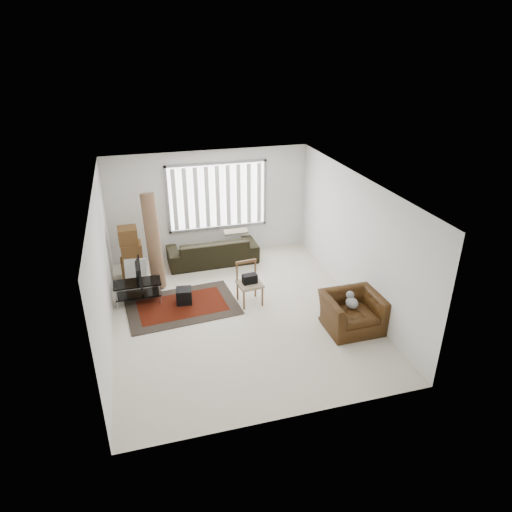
# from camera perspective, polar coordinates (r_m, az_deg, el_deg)

# --- Properties ---
(room) EXTENTS (6.00, 6.02, 2.71)m
(room) POSITION_cam_1_polar(r_m,az_deg,el_deg) (9.11, -2.90, 4.02)
(room) COLOR beige
(room) RESTS_ON ground
(persian_rug) EXTENTS (2.39, 1.70, 0.02)m
(persian_rug) POSITION_cam_1_polar(r_m,az_deg,el_deg) (9.78, -9.21, -6.16)
(persian_rug) COLOR black
(persian_rug) RESTS_ON ground
(tv_stand) EXTENTS (0.97, 0.44, 0.48)m
(tv_stand) POSITION_cam_1_polar(r_m,az_deg,el_deg) (9.95, -14.57, -3.85)
(tv_stand) COLOR black
(tv_stand) RESTS_ON ground
(tv) EXTENTS (0.10, 0.79, 0.45)m
(tv) POSITION_cam_1_polar(r_m,az_deg,el_deg) (9.78, -14.80, -2.01)
(tv) COLOR black
(tv) RESTS_ON tv_stand
(subwoofer) EXTENTS (0.36, 0.36, 0.32)m
(subwoofer) POSITION_cam_1_polar(r_m,az_deg,el_deg) (9.80, -8.98, -4.93)
(subwoofer) COLOR black
(subwoofer) RESTS_ON persian_rug
(moving_boxes) EXTENTS (0.53, 0.49, 1.26)m
(moving_boxes) POSITION_cam_1_polar(r_m,az_deg,el_deg) (10.89, -15.34, 0.12)
(moving_boxes) COLOR brown
(moving_boxes) RESTS_ON ground
(white_flatpack) EXTENTS (0.51, 0.28, 0.62)m
(white_flatpack) POSITION_cam_1_polar(r_m,az_deg,el_deg) (10.70, -14.77, -1.96)
(white_flatpack) COLOR silver
(white_flatpack) RESTS_ON ground
(rolled_rug) EXTENTS (0.40, 0.73, 2.13)m
(rolled_rug) POSITION_cam_1_polar(r_m,az_deg,el_deg) (10.29, -12.72, 1.83)
(rolled_rug) COLOR brown
(rolled_rug) RESTS_ON ground
(sofa) EXTENTS (2.23, 1.00, 0.85)m
(sofa) POSITION_cam_1_polar(r_m,az_deg,el_deg) (11.37, -5.46, 1.16)
(sofa) COLOR black
(sofa) RESTS_ON ground
(side_chair) EXTENTS (0.53, 0.53, 0.91)m
(side_chair) POSITION_cam_1_polar(r_m,az_deg,el_deg) (9.55, -0.83, -3.22)
(side_chair) COLOR #887359
(side_chair) RESTS_ON ground
(armchair) EXTENTS (1.10, 0.96, 0.81)m
(armchair) POSITION_cam_1_polar(r_m,az_deg,el_deg) (8.98, 11.98, -6.58)
(armchair) COLOR #3D220C
(armchair) RESTS_ON ground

